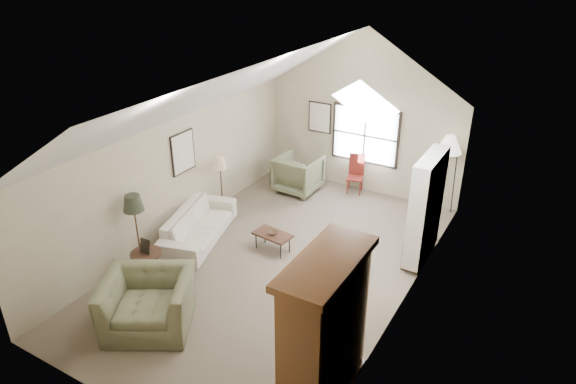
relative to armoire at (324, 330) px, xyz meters
The scene contains 18 objects.
room_shell 3.87m from the armoire, 132.25° to the left, with size 5.01×8.01×4.00m.
window 6.70m from the armoire, 108.11° to the left, with size 1.72×0.08×1.42m, color black.
skylight 4.02m from the armoire, 104.93° to the left, with size 0.80×1.20×0.52m, color white, non-canonical shape.
wall_art 5.98m from the armoire, 133.09° to the left, with size 1.97×3.71×0.88m.
armoire is the anchor object (origin of this frame).
tv_alcove 4.00m from the armoire, 87.71° to the left, with size 0.32×1.30×2.10m, color white.
media_console 4.08m from the armoire, 88.00° to the left, with size 0.34×1.18×0.60m, color #382316.
tv_panel 4.01m from the armoire, 88.00° to the left, with size 0.05×0.90×0.55m, color black.
sofa 4.80m from the armoire, 150.05° to the left, with size 2.29×0.90×0.67m, color beige.
armchair_near 3.14m from the armoire, behind, with size 1.39×1.22×0.91m, color #646648.
armchair_far 6.48m from the armoire, 122.11° to the left, with size 1.00×1.03×0.94m, color #5B6244.
coffee_table 3.84m from the armoire, 132.38° to the left, with size 0.77×0.43×0.40m, color #3D2219.
bowl 3.80m from the armoire, 132.38° to the left, with size 0.19×0.19×0.05m, color #3B2618.
side_table 4.16m from the armoire, 169.20° to the left, with size 0.57×0.57×0.57m, color #3B2118.
side_chair 6.50m from the armoire, 109.57° to the left, with size 0.38×0.38×0.97m, color maroon.
tripod_lamp 6.10m from the armoire, 90.06° to the left, with size 0.56×0.56×1.94m, color white, non-canonical shape.
dark_lamp 4.49m from the armoire, 167.59° to the left, with size 0.38×0.38×1.60m, color black, non-canonical shape.
tan_lamp 5.66m from the armoire, 140.87° to the left, with size 0.29×0.29×1.44m, color tan, non-canonical shape.
Camera 1 is at (4.41, -7.18, 5.70)m, focal length 32.00 mm.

